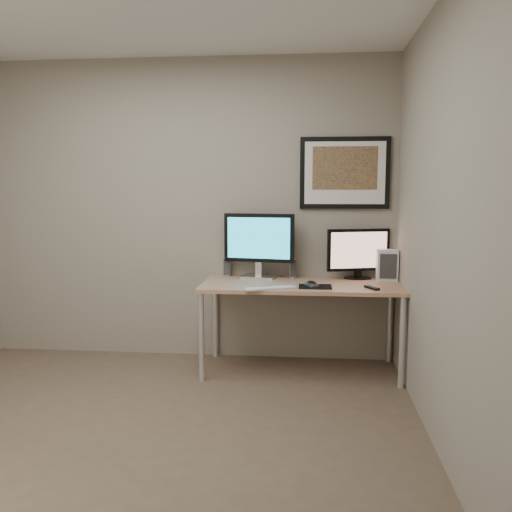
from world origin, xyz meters
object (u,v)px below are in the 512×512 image
object	(u,v)px
desk	(301,291)
speaker_left	(228,267)
fan_unit	(387,265)
monitor_tv	(358,252)
framed_art	(345,173)
monitor_large	(259,243)
speaker_right	(293,268)
keyboard	(270,288)

from	to	relation	value
desk	speaker_left	bearing A→B (deg)	154.61
fan_unit	desk	bearing A→B (deg)	-163.81
desk	fan_unit	xyz separation A→B (m)	(0.71, 0.20, 0.20)
desk	monitor_tv	xyz separation A→B (m)	(0.47, 0.26, 0.29)
framed_art	monitor_tv	world-z (taller)	framed_art
monitor_large	speaker_right	bearing A→B (deg)	18.45
speaker_right	speaker_left	bearing A→B (deg)	163.58
speaker_left	keyboard	distance (m)	0.72
fan_unit	speaker_right	bearing A→B (deg)	175.66
monitor_tv	fan_unit	bearing A→B (deg)	-29.82
speaker_left	fan_unit	world-z (taller)	fan_unit
monitor_tv	fan_unit	world-z (taller)	monitor_tv
monitor_tv	speaker_left	xyz separation A→B (m)	(-1.12, 0.05, -0.15)
framed_art	speaker_left	bearing A→B (deg)	-178.59
speaker_right	keyboard	world-z (taller)	speaker_right
monitor_tv	speaker_right	bearing A→B (deg)	163.36
keyboard	fan_unit	distance (m)	1.06
framed_art	monitor_large	bearing A→B (deg)	-170.79
desk	fan_unit	bearing A→B (deg)	16.05
monitor_large	keyboard	xyz separation A→B (m)	(0.13, -0.49, -0.30)
monitor_tv	speaker_right	distance (m)	0.57
desk	keyboard	size ratio (longest dim) A/B	3.96
fan_unit	keyboard	bearing A→B (deg)	-152.93
desk	framed_art	size ratio (longest dim) A/B	2.13
monitor_tv	keyboard	world-z (taller)	monitor_tv
desk	keyboard	xyz separation A→B (m)	(-0.23, -0.27, 0.07)
speaker_left	fan_unit	distance (m)	1.36
keyboard	fan_unit	size ratio (longest dim) A/B	1.56
speaker_left	desk	bearing A→B (deg)	-15.97
keyboard	monitor_large	bearing A→B (deg)	81.14
desk	monitor_tv	distance (m)	0.61
desk	monitor_tv	size ratio (longest dim) A/B	3.02
monitor_large	monitor_tv	bearing A→B (deg)	11.81
monitor_tv	keyboard	size ratio (longest dim) A/B	1.31
monitor_tv	keyboard	distance (m)	0.91
monitor_large	monitor_tv	world-z (taller)	monitor_large
framed_art	fan_unit	size ratio (longest dim) A/B	2.90
desk	keyboard	bearing A→B (deg)	-130.34
monitor_large	keyboard	distance (m)	0.59
monitor_tv	speaker_right	world-z (taller)	monitor_tv
monitor_tv	speaker_right	xyz separation A→B (m)	(-0.55, 0.00, -0.14)
desk	fan_unit	distance (m)	0.76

